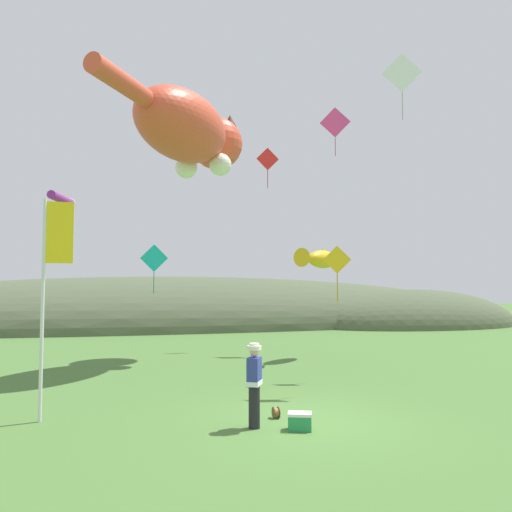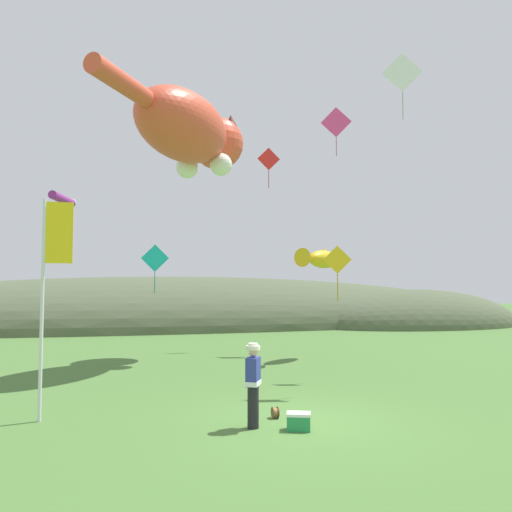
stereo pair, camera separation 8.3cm
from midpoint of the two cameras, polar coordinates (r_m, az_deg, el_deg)
ground_plane at (r=11.61m, az=5.25°, el=-18.36°), size 120.00×120.00×0.00m
distant_hill_ridge at (r=37.77m, az=-6.01°, el=-7.95°), size 56.99×15.71×7.38m
festival_attendant at (r=10.88m, az=-0.42°, el=-14.24°), size 0.43×0.49×1.77m
kite_spool at (r=11.84m, az=2.09°, el=-17.44°), size 0.13×0.26×0.26m
picnic_cooler at (r=10.94m, az=4.80°, el=-18.31°), size 0.57×0.48×0.36m
festival_banner_pole at (r=12.14m, az=-22.65°, el=-2.00°), size 0.66×0.08×4.95m
kite_giant_cat at (r=20.50m, az=-7.58°, el=13.83°), size 6.31×8.68×3.03m
kite_fish_windsock at (r=20.85m, az=7.13°, el=-0.32°), size 2.67×2.39×0.87m
kite_tube_streamer at (r=23.29m, az=-21.44°, el=6.06°), size 0.94×2.27×0.44m
kite_diamond_gold at (r=16.40m, az=9.11°, el=-0.51°), size 0.85×0.37×1.82m
kite_diamond_pink at (r=25.10m, az=8.93°, el=14.83°), size 1.34×0.64×2.38m
kite_diamond_red at (r=25.28m, az=1.24°, el=10.98°), size 1.14×0.13×2.04m
kite_diamond_teal at (r=21.45m, az=-11.68°, el=-0.29°), size 1.16×0.21×2.07m
kite_diamond_white at (r=17.53m, az=16.19°, el=19.43°), size 1.16×0.50×2.16m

